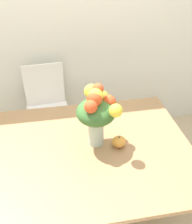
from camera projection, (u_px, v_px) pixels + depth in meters
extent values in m
plane|color=tan|center=(91.00, 212.00, 2.23)|extent=(12.00, 12.00, 0.00)
cube|color=silver|center=(68.00, 12.00, 2.44)|extent=(8.00, 0.06, 2.70)
cube|color=#9E754C|center=(89.00, 150.00, 1.82)|extent=(1.43, 1.15, 0.03)
cylinder|color=#9E754C|center=(9.00, 150.00, 2.35)|extent=(0.06, 0.06, 0.70)
cylinder|color=#9E754C|center=(148.00, 134.00, 2.54)|extent=(0.06, 0.06, 0.70)
cylinder|color=#B2CCBC|center=(96.00, 131.00, 1.81)|extent=(0.11, 0.11, 0.21)
cylinder|color=silver|center=(96.00, 137.00, 1.84)|extent=(0.10, 0.10, 0.09)
cylinder|color=#38662D|center=(99.00, 126.00, 1.79)|extent=(0.01, 0.01, 0.26)
cylinder|color=#38662D|center=(96.00, 125.00, 1.81)|extent=(0.01, 0.01, 0.26)
cylinder|color=#38662D|center=(93.00, 126.00, 1.80)|extent=(0.01, 0.01, 0.26)
cylinder|color=#38662D|center=(94.00, 128.00, 1.77)|extent=(0.01, 0.01, 0.26)
cylinder|color=#38662D|center=(98.00, 129.00, 1.77)|extent=(0.01, 0.01, 0.26)
ellipsoid|color=#38662D|center=(96.00, 112.00, 1.72)|extent=(0.26, 0.26, 0.16)
sphere|color=yellow|center=(95.00, 96.00, 1.65)|extent=(0.10, 0.10, 0.10)
sphere|color=#D64C23|center=(109.00, 102.00, 1.73)|extent=(0.09, 0.09, 0.09)
sphere|color=#D64C23|center=(91.00, 107.00, 1.60)|extent=(0.08, 0.08, 0.08)
sphere|color=yellow|center=(116.00, 111.00, 1.59)|extent=(0.08, 0.08, 0.08)
sphere|color=#AD9E33|center=(103.00, 96.00, 1.78)|extent=(0.08, 0.08, 0.08)
sphere|color=#D64C23|center=(98.00, 89.00, 1.67)|extent=(0.08, 0.08, 0.08)
sphere|color=yellow|center=(92.00, 91.00, 1.75)|extent=(0.10, 0.10, 0.10)
sphere|color=#D64C23|center=(95.00, 99.00, 1.64)|extent=(0.10, 0.10, 0.10)
ellipsoid|color=gold|center=(119.00, 142.00, 1.82)|extent=(0.10, 0.10, 0.08)
cylinder|color=brown|center=(119.00, 137.00, 1.79)|extent=(0.01, 0.01, 0.02)
cube|color=white|center=(49.00, 115.00, 2.63)|extent=(0.45, 0.45, 0.02)
cylinder|color=white|center=(36.00, 146.00, 2.59)|extent=(0.04, 0.04, 0.44)
cylinder|color=white|center=(70.00, 140.00, 2.66)|extent=(0.04, 0.04, 0.44)
cylinder|color=white|center=(34.00, 125.00, 2.86)|extent=(0.04, 0.04, 0.44)
cylinder|color=white|center=(64.00, 121.00, 2.93)|extent=(0.04, 0.04, 0.44)
cube|color=white|center=(44.00, 85.00, 2.66)|extent=(0.40, 0.05, 0.45)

